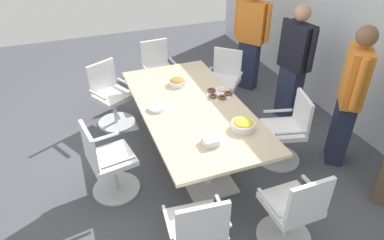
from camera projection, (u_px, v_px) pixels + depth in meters
name	position (u px, v px, depth m)	size (l,w,h in m)	color
ground_plane	(192.00, 155.00, 4.57)	(10.00, 10.00, 0.01)	#4C4F56
back_wall	(366.00, 29.00, 4.50)	(8.00, 0.10, 2.80)	silver
conference_table	(192.00, 115.00, 4.22)	(2.40, 1.20, 0.75)	#CCB793
office_chair_0	(286.00, 133.00, 4.28)	(0.66, 0.66, 0.91)	silver
office_chair_1	(224.00, 83.00, 5.38)	(0.76, 0.76, 0.91)	silver
office_chair_2	(159.00, 73.00, 5.69)	(0.57, 0.57, 0.91)	silver
office_chair_3	(111.00, 98.00, 5.00)	(0.73, 0.73, 0.91)	silver
office_chair_4	(108.00, 164.00, 3.80)	(0.62, 0.62, 0.91)	silver
office_chair_5	(197.00, 234.00, 3.02)	(0.59, 0.59, 0.91)	silver
office_chair_6	(293.00, 213.00, 3.22)	(0.55, 0.55, 0.91)	silver
person_standing_0	(251.00, 37.00, 5.67)	(0.54, 0.44, 1.72)	#232842
person_standing_1	(294.00, 63.00, 4.87)	(0.61, 0.30, 1.69)	#232842
person_standing_2	(350.00, 97.00, 4.02)	(0.54, 0.44, 1.74)	#232842
snack_bowl_chips_yellow	(243.00, 124.00, 3.72)	(0.25, 0.25, 0.12)	white
snack_bowl_pretzels	(177.00, 82.00, 4.58)	(0.23, 0.23, 0.09)	white
donut_platter	(219.00, 94.00, 4.37)	(0.33, 0.33, 0.04)	white
plate_stack	(156.00, 108.00, 4.07)	(0.20, 0.20, 0.04)	white
napkin_pile	(210.00, 141.00, 3.51)	(0.15, 0.15, 0.07)	white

